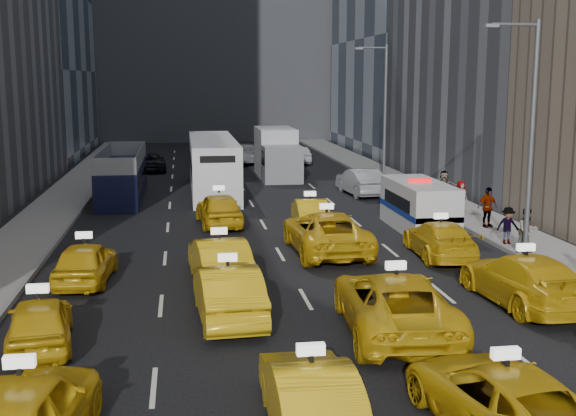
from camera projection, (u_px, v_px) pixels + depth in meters
name	position (u px, v px, depth m)	size (l,w,h in m)	color
ground	(371.00, 414.00, 14.94)	(160.00, 160.00, 0.00)	black
sidewalk_west	(54.00, 210.00, 37.78)	(3.00, 90.00, 0.15)	gray
sidewalk_east	(438.00, 200.00, 40.77)	(3.00, 90.00, 0.15)	gray
curb_west	(82.00, 209.00, 37.98)	(0.15, 90.00, 0.18)	slate
curb_east	(413.00, 201.00, 40.56)	(0.15, 90.00, 0.18)	slate
streetlight_near	(529.00, 131.00, 27.07)	(2.15, 0.22, 9.00)	#595B60
streetlight_far	(383.00, 109.00, 46.55)	(2.15, 0.22, 9.00)	#595B60
taxi_4	(23.00, 416.00, 13.04)	(1.96, 4.86, 1.66)	gold
taxi_5	(310.00, 396.00, 14.04)	(1.58, 4.54, 1.49)	gold
taxi_6	(503.00, 398.00, 14.04)	(2.35, 5.10, 1.42)	gold
taxi_8	(40.00, 322.00, 18.54)	(1.60, 3.98, 1.35)	gold
taxi_9	(228.00, 292.00, 20.74)	(1.70, 4.87, 1.61)	gold
taxi_10	(395.00, 303.00, 19.60)	(2.78, 6.02, 1.67)	gold
taxi_11	(524.00, 279.00, 22.07)	(2.22, 5.46, 1.58)	gold
taxi_12	(85.00, 262.00, 24.46)	(1.69, 4.21, 1.44)	gold
taxi_13	(219.00, 260.00, 24.44)	(1.67, 4.80, 1.58)	gold
taxi_14	(326.00, 232.00, 28.65)	(2.77, 6.01, 1.67)	gold
taxi_15	(440.00, 239.00, 28.00)	(1.98, 4.87, 1.41)	gold
taxi_16	(219.00, 209.00, 34.00)	(1.87, 4.66, 1.59)	gold
taxi_17	(310.00, 212.00, 33.79)	(1.43, 4.10, 1.35)	gold
nypd_van	(419.00, 207.00, 33.04)	(2.53, 5.68, 2.38)	silver
double_decker	(122.00, 175.00, 41.48)	(3.30, 10.06, 2.87)	black
city_bus	(213.00, 166.00, 44.05)	(4.07, 12.95, 3.29)	silver
box_truck	(277.00, 154.00, 50.65)	(2.90, 7.57, 3.41)	silver
misc_car_0	(361.00, 182.00, 43.11)	(1.69, 4.83, 1.59)	#989BA0
misc_car_1	(150.00, 162.00, 54.28)	(2.24, 4.87, 1.35)	black
misc_car_2	(244.00, 153.00, 59.36)	(2.27, 5.59, 1.62)	gray
misc_car_3	(207.00, 156.00, 57.65)	(1.88, 4.69, 1.60)	black
misc_car_4	(297.00, 155.00, 58.96)	(1.46, 4.18, 1.38)	#9D9FA4
pedestrian_1	(527.00, 231.00, 28.02)	(0.86, 0.47, 1.77)	gray
pedestrian_2	(508.00, 226.00, 29.56)	(0.99, 0.41, 1.53)	gray
pedestrian_3	(487.00, 207.00, 32.92)	(1.08, 0.49, 1.85)	gray
pedestrian_4	(461.00, 196.00, 37.03)	(0.77, 0.42, 1.57)	gray
pedestrian_5	(444.00, 186.00, 39.79)	(1.61, 0.46, 1.73)	gray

